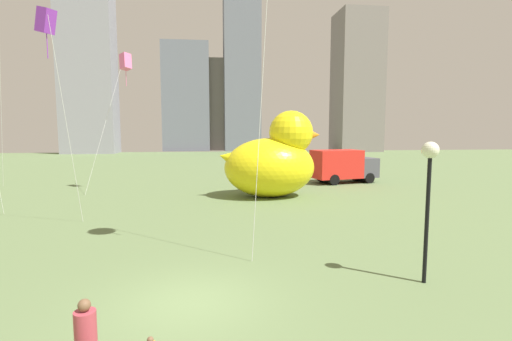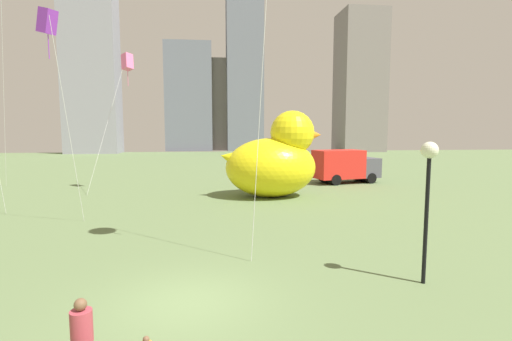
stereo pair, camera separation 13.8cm
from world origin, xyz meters
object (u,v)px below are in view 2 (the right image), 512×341
(lamppost, at_px, (428,173))
(box_truck, at_px, (345,166))
(giant_inflatable_duck, at_px, (274,160))
(kite_purple, at_px, (47,22))
(kite_pink, at_px, (127,63))
(person_adult, at_px, (82,336))

(lamppost, bearing_deg, box_truck, 76.33)
(giant_inflatable_duck, relative_size, box_truck, 1.19)
(lamppost, xyz_separation_m, kite_purple, (-13.78, 8.84, 6.19))
(giant_inflatable_duck, height_order, lamppost, giant_inflatable_duck)
(giant_inflatable_duck, bearing_deg, lamppost, -82.41)
(lamppost, xyz_separation_m, kite_pink, (-12.20, 18.23, 6.00))
(person_adult, height_order, giant_inflatable_duck, giant_inflatable_duck)
(kite_pink, bearing_deg, kite_purple, -99.54)
(person_adult, distance_m, kite_pink, 23.59)
(kite_pink, bearing_deg, giant_inflatable_duck, -16.59)
(person_adult, xyz_separation_m, box_truck, (13.83, 24.64, 0.56))
(box_truck, bearing_deg, giant_inflatable_duck, -140.34)
(giant_inflatable_duck, height_order, box_truck, giant_inflatable_duck)
(kite_pink, xyz_separation_m, kite_purple, (-1.58, -9.39, 0.19))
(lamppost, bearing_deg, kite_pink, 123.79)
(box_truck, bearing_deg, kite_purple, -146.97)
(giant_inflatable_duck, xyz_separation_m, box_truck, (7.17, 5.94, -1.07))
(giant_inflatable_duck, height_order, kite_pink, kite_pink)
(box_truck, xyz_separation_m, kite_purple, (-18.92, -12.30, 8.11))
(box_truck, height_order, kite_pink, kite_pink)
(box_truck, relative_size, kite_purple, 0.59)
(person_adult, relative_size, giant_inflatable_duck, 0.22)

